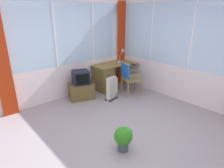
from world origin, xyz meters
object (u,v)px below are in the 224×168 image
Objects in this scene: tv_remote at (133,64)px; wooden_armchair at (128,75)px; tv_on_stand at (81,86)px; potted_plant at (124,137)px; desk_lamp at (123,53)px; space_heater at (112,88)px; desk at (104,77)px.

wooden_armchair is at bearing -159.52° from tv_remote.
tv_on_stand reaches higher than potted_plant.
space_heater is (-1.01, -0.63, -0.72)m from desk_lamp.
desk_lamp is 0.52m from tv_remote.
tv_remote is 0.35× the size of potted_plant.
potted_plant is (-1.52, -2.31, -0.15)m from desk.
wooden_armchair is (0.28, -0.70, 0.18)m from desk.
desk_lamp is at bearing 56.48° from wooden_armchair.
space_heater reaches higher than potted_plant.
desk is at bearing 139.44° from tv_remote.
desk_lamp reaches higher than tv_remote.
tv_remote is (-0.01, -0.45, -0.26)m from desk_lamp.
wooden_armchair is 1.46× the size of space_heater.
desk is 0.93m from tv_remote.
desk_lamp reaches higher than wooden_armchair.
desk is 0.97m from desk_lamp.
desk is at bearing 111.56° from wooden_armchair.
tv_on_stand reaches higher than desk.
space_heater is 1.46× the size of potted_plant.
wooden_armchair is 1.33m from tv_on_stand.
potted_plant is at bearing -123.23° from desk.
potted_plant is at bearing -126.66° from space_heater.
wooden_armchair reaches higher than tv_remote.
tv_remote is 0.24× the size of space_heater.
potted_plant is (-2.25, -2.30, -0.78)m from desk_lamp.
desk is 1.43× the size of wooden_armchair.
wooden_armchair reaches higher than potted_plant.
tv_on_stand is at bearing -178.45° from desk_lamp.
space_heater is (-0.99, -0.18, -0.45)m from tv_remote.
space_heater is 2.08m from potted_plant.
tv_on_stand is at bearing -175.97° from desk.
tv_on_stand is (-1.58, 0.41, -0.42)m from tv_remote.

